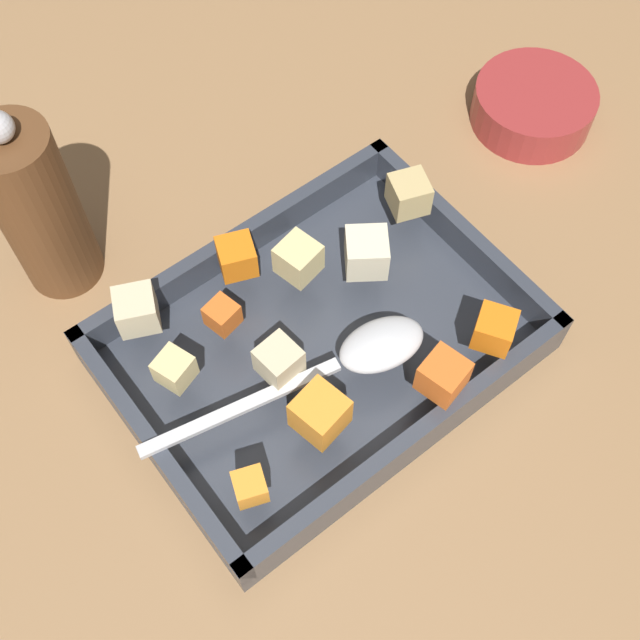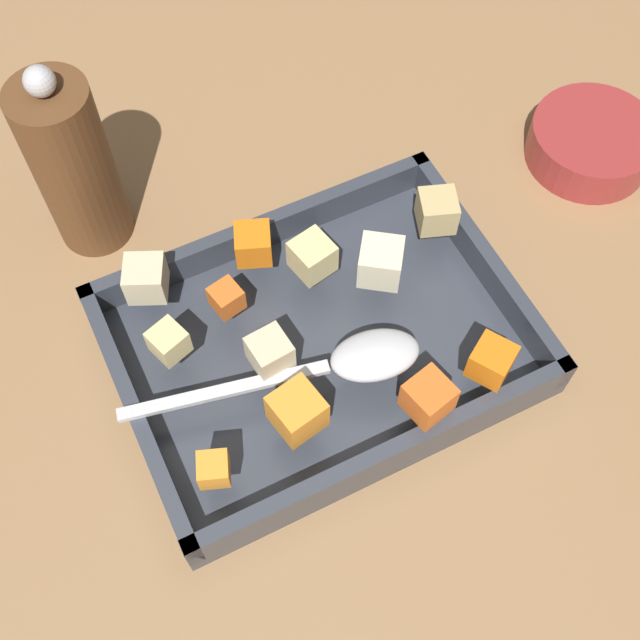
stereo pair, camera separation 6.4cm
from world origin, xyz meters
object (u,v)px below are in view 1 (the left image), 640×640
Objects in this scene: pepper_mill at (38,209)px; small_prep_bowl at (533,105)px; serving_spoon at (366,352)px; baking_dish at (320,345)px.

pepper_mill is 1.63× the size of small_prep_bowl.
serving_spoon is 0.34m from small_prep_bowl.
serving_spoon is 0.29m from pepper_mill.
pepper_mill is at bearing -49.75° from serving_spoon.
baking_dish reaches higher than small_prep_bowl.
baking_dish is 0.25m from pepper_mill.
serving_spoon is at bearing -61.34° from pepper_mill.
pepper_mill is at bearing 164.14° from small_prep_bowl.
serving_spoon is at bearing -76.35° from baking_dish.
small_prep_bowl is at bearing -15.86° from pepper_mill.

